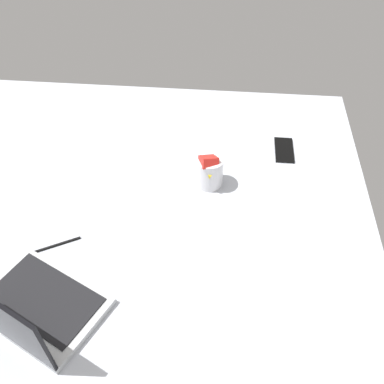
% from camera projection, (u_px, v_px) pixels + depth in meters
% --- Properties ---
extents(bed_mattress, '(1.80, 1.40, 0.18)m').
position_uv_depth(bed_mattress, '(104.00, 218.00, 1.51)').
color(bed_mattress, '#B7BCC6').
rests_on(bed_mattress, ground).
extents(laptop, '(0.40, 0.35, 0.23)m').
position_uv_depth(laptop, '(30.00, 307.00, 1.12)').
color(laptop, '#B7BABC').
rests_on(laptop, bed_mattress).
extents(snack_cup, '(0.09, 0.10, 0.14)m').
position_uv_depth(snack_cup, '(210.00, 171.00, 1.46)').
color(snack_cup, silver).
rests_on(snack_cup, bed_mattress).
extents(cell_phone, '(0.07, 0.14, 0.01)m').
position_uv_depth(cell_phone, '(284.00, 150.00, 1.62)').
color(cell_phone, black).
rests_on(cell_phone, bed_mattress).
extents(charger_cable, '(0.15, 0.09, 0.01)m').
position_uv_depth(charger_cable, '(53.00, 246.00, 1.31)').
color(charger_cable, black).
rests_on(charger_cable, bed_mattress).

